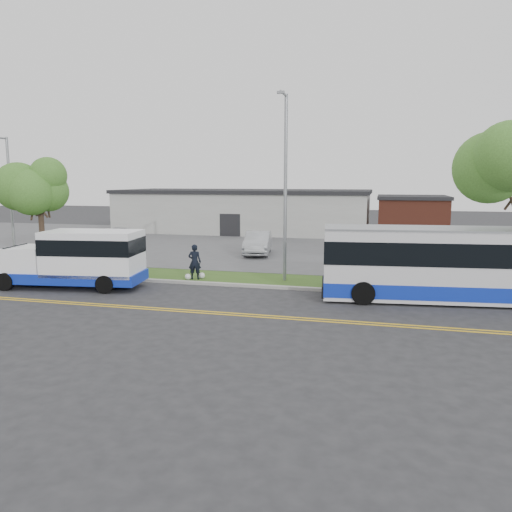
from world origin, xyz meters
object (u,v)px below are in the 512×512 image
(shuttle_bus, at_px, (79,257))
(parked_car_a, at_px, (258,243))
(streetlight_far, at_px, (10,193))
(tree_west, at_px, (39,184))
(transit_bus, at_px, (457,264))
(pedestrian, at_px, (195,262))
(streetlight_near, at_px, (285,182))
(parked_car_b, at_px, (104,236))

(shuttle_bus, distance_m, parked_car_a, 13.92)
(streetlight_far, bearing_deg, shuttle_bus, -34.65)
(tree_west, distance_m, streetlight_far, 4.62)
(streetlight_far, bearing_deg, transit_bus, -10.05)
(tree_west, relative_size, streetlight_far, 0.86)
(shuttle_bus, height_order, pedestrian, shuttle_bus)
(streetlight_near, bearing_deg, streetlight_far, 171.95)
(streetlight_near, height_order, pedestrian, streetlight_near)
(tree_west, xyz_separation_m, streetlight_near, (15.00, -0.47, 0.11))
(parked_car_a, distance_m, parked_car_b, 14.11)
(tree_west, bearing_deg, parked_car_b, 102.88)
(streetlight_near, bearing_deg, parked_car_a, 112.63)
(parked_car_a, bearing_deg, parked_car_b, 160.06)
(tree_west, height_order, parked_car_a, tree_west)
(parked_car_b, bearing_deg, streetlight_far, -84.74)
(streetlight_far, height_order, shuttle_bus, streetlight_far)
(pedestrian, bearing_deg, parked_car_a, -104.60)
(parked_car_b, bearing_deg, transit_bus, -12.99)
(streetlight_near, height_order, parked_car_a, streetlight_near)
(tree_west, height_order, streetlight_near, streetlight_near)
(pedestrian, distance_m, parked_car_b, 17.76)
(pedestrian, xyz_separation_m, parked_car_b, (-12.82, 12.28, -0.33))
(transit_bus, height_order, pedestrian, transit_bus)
(parked_car_a, bearing_deg, streetlight_near, -76.38)
(pedestrian, bearing_deg, streetlight_near, -178.46)
(streetlight_far, distance_m, shuttle_bus, 11.73)
(transit_bus, bearing_deg, parked_car_a, 131.10)
(transit_bus, distance_m, pedestrian, 12.95)
(tree_west, xyz_separation_m, parked_car_b, (-2.51, 10.98, -4.42))
(transit_bus, xyz_separation_m, pedestrian, (-12.87, 1.30, -0.61))
(streetlight_far, height_order, parked_car_b, streetlight_far)
(streetlight_near, relative_size, streetlight_far, 1.19)
(streetlight_near, distance_m, transit_bus, 9.17)
(streetlight_near, relative_size, parked_car_a, 1.94)
(tree_west, bearing_deg, pedestrian, -7.19)
(shuttle_bus, xyz_separation_m, parked_car_b, (-7.85, 15.22, -0.82))
(transit_bus, bearing_deg, pedestrian, 168.00)
(streetlight_near, xyz_separation_m, parked_car_b, (-17.51, 11.46, -4.53))
(tree_west, bearing_deg, transit_bus, -6.40)
(streetlight_near, xyz_separation_m, streetlight_far, (-19.00, 2.69, -0.76))
(streetlight_near, distance_m, parked_car_a, 10.45)
(shuttle_bus, height_order, parked_car_b, shuttle_bus)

